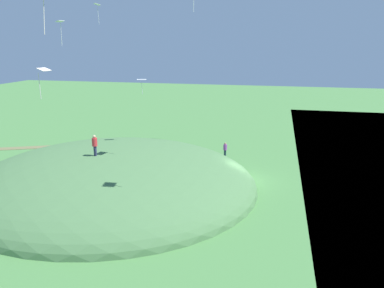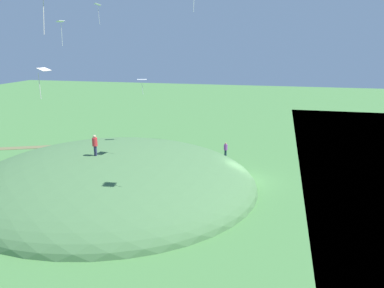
{
  "view_description": "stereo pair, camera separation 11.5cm",
  "coord_description": "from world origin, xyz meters",
  "views": [
    {
      "loc": [
        -2.61,
        32.63,
        12.2
      ],
      "look_at": [
        3.62,
        5.46,
        4.67
      ],
      "focal_mm": 35.15,
      "sensor_mm": 36.0,
      "label": 1
    },
    {
      "loc": [
        -2.72,
        32.61,
        12.2
      ],
      "look_at": [
        3.62,
        5.46,
        4.67
      ],
      "focal_mm": 35.15,
      "sensor_mm": 36.0,
      "label": 2
    }
  ],
  "objects": [
    {
      "name": "grass_hill",
      "position": [
        11.2,
        3.79,
        0.0
      ],
      "size": [
        25.39,
        24.34,
        6.24
      ],
      "primitive_type": "ellipsoid",
      "color": "#497444",
      "rests_on": "ground_plane"
    },
    {
      "name": "kite_11",
      "position": [
        10.03,
        -1.16,
        8.78
      ],
      "size": [
        1.06,
        0.91,
        1.4
      ],
      "color": "white"
    },
    {
      "name": "kite_1",
      "position": [
        15.53,
        2.99,
        13.7
      ],
      "size": [
        0.62,
        0.75,
        2.06
      ],
      "color": "silver"
    },
    {
      "name": "person_watching_kites",
      "position": [
        2.73,
        -6.99,
        1.01
      ],
      "size": [
        0.46,
        0.46,
        1.61
      ],
      "rotation": [
        0.0,
        0.0,
        6.14
      ],
      "color": "#202E49",
      "rests_on": "ground_plane"
    },
    {
      "name": "dirt_path",
      "position": [
        25.63,
        -5.51,
        0.02
      ],
      "size": [
        13.78,
        6.8,
        0.04
      ],
      "primitive_type": "cube",
      "rotation": [
        0.0,
        0.0,
        0.4
      ],
      "color": "#676441",
      "rests_on": "ground_plane"
    },
    {
      "name": "person_near_shore",
      "position": [
        11.94,
        5.23,
        4.2
      ],
      "size": [
        0.56,
        0.56,
        1.77
      ],
      "rotation": [
        0.0,
        0.0,
        5.91
      ],
      "color": "#2C2F4F",
      "rests_on": "grass_hill"
    },
    {
      "name": "ground_plane",
      "position": [
        0.0,
        0.0,
        0.0
      ],
      "size": [
        160.0,
        160.0,
        0.0
      ],
      "primitive_type": "plane",
      "color": "#457A3E"
    },
    {
      "name": "kite_0",
      "position": [
        11.85,
        11.39,
        10.44
      ],
      "size": [
        0.64,
        0.85,
        1.94
      ],
      "color": "white"
    },
    {
      "name": "kite_4",
      "position": [
        14.69,
        -2.33,
        15.61
      ],
      "size": [
        0.95,
        0.99,
        1.9
      ],
      "color": "white"
    }
  ]
}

